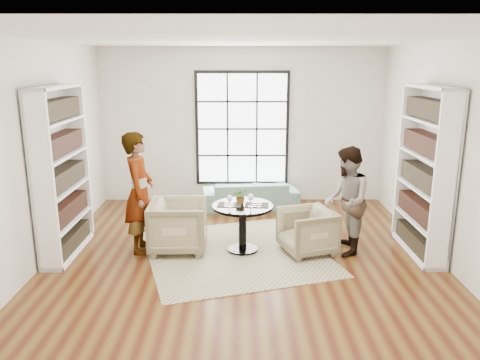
{
  "coord_description": "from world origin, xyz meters",
  "views": [
    {
      "loc": [
        -0.06,
        -6.11,
        2.7
      ],
      "look_at": [
        -0.05,
        0.4,
        1.06
      ],
      "focal_mm": 35.0,
      "sensor_mm": 36.0,
      "label": 1
    }
  ],
  "objects_px": {
    "armchair_left": "(179,226)",
    "person_right": "(346,201)",
    "wine_glass_left": "(230,199)",
    "flower_centerpiece": "(241,196)",
    "person_left": "(139,193)",
    "armchair_right": "(307,231)",
    "sofa": "(250,195)",
    "pedestal_table": "(243,218)",
    "wine_glass_right": "(251,198)"
  },
  "relations": [
    {
      "from": "armchair_left",
      "to": "person_right",
      "type": "bearing_deg",
      "value": -93.75
    },
    {
      "from": "wine_glass_left",
      "to": "flower_centerpiece",
      "type": "bearing_deg",
      "value": 43.99
    },
    {
      "from": "person_left",
      "to": "armchair_right",
      "type": "bearing_deg",
      "value": -94.35
    },
    {
      "from": "person_right",
      "to": "wine_glass_left",
      "type": "relative_size",
      "value": 8.92
    },
    {
      "from": "sofa",
      "to": "person_left",
      "type": "xyz_separation_m",
      "value": [
        -1.65,
        -2.08,
        0.62
      ]
    },
    {
      "from": "armchair_right",
      "to": "pedestal_table",
      "type": "bearing_deg",
      "value": -112.31
    },
    {
      "from": "armchair_left",
      "to": "person_left",
      "type": "relative_size",
      "value": 0.47
    },
    {
      "from": "pedestal_table",
      "to": "armchair_right",
      "type": "relative_size",
      "value": 1.22
    },
    {
      "from": "armchair_left",
      "to": "person_left",
      "type": "xyz_separation_m",
      "value": [
        -0.55,
        0.0,
        0.5
      ]
    },
    {
      "from": "wine_glass_right",
      "to": "flower_centerpiece",
      "type": "height_order",
      "value": "flower_centerpiece"
    },
    {
      "from": "armchair_right",
      "to": "wine_glass_left",
      "type": "height_order",
      "value": "wine_glass_left"
    },
    {
      "from": "pedestal_table",
      "to": "person_right",
      "type": "bearing_deg",
      "value": -2.59
    },
    {
      "from": "armchair_right",
      "to": "person_right",
      "type": "relative_size",
      "value": 0.46
    },
    {
      "from": "sofa",
      "to": "person_left",
      "type": "bearing_deg",
      "value": 45.57
    },
    {
      "from": "armchair_left",
      "to": "person_left",
      "type": "height_order",
      "value": "person_left"
    },
    {
      "from": "person_right",
      "to": "pedestal_table",
      "type": "bearing_deg",
      "value": -85.92
    },
    {
      "from": "person_right",
      "to": "wine_glass_right",
      "type": "xyz_separation_m",
      "value": [
        -1.37,
        -0.03,
        0.06
      ]
    },
    {
      "from": "armchair_right",
      "to": "person_left",
      "type": "xyz_separation_m",
      "value": [
        -2.42,
        0.1,
        0.55
      ]
    },
    {
      "from": "armchair_left",
      "to": "flower_centerpiece",
      "type": "height_order",
      "value": "flower_centerpiece"
    },
    {
      "from": "armchair_right",
      "to": "wine_glass_left",
      "type": "bearing_deg",
      "value": -106.85
    },
    {
      "from": "armchair_left",
      "to": "person_right",
      "type": "height_order",
      "value": "person_right"
    },
    {
      "from": "wine_glass_right",
      "to": "person_left",
      "type": "bearing_deg",
      "value": 175.35
    },
    {
      "from": "sofa",
      "to": "person_left",
      "type": "height_order",
      "value": "person_left"
    },
    {
      "from": "wine_glass_right",
      "to": "armchair_right",
      "type": "bearing_deg",
      "value": 2.29
    },
    {
      "from": "sofa",
      "to": "flower_centerpiece",
      "type": "bearing_deg",
      "value": 78.83
    },
    {
      "from": "pedestal_table",
      "to": "person_right",
      "type": "height_order",
      "value": "person_right"
    },
    {
      "from": "sofa",
      "to": "person_right",
      "type": "height_order",
      "value": "person_right"
    },
    {
      "from": "sofa",
      "to": "armchair_right",
      "type": "distance_m",
      "value": 2.31
    },
    {
      "from": "flower_centerpiece",
      "to": "armchair_right",
      "type": "bearing_deg",
      "value": -7.58
    },
    {
      "from": "wine_glass_right",
      "to": "flower_centerpiece",
      "type": "xyz_separation_m",
      "value": [
        -0.14,
        0.16,
        -0.03
      ]
    },
    {
      "from": "armchair_right",
      "to": "person_left",
      "type": "height_order",
      "value": "person_left"
    },
    {
      "from": "wine_glass_right",
      "to": "wine_glass_left",
      "type": "bearing_deg",
      "value": 178.79
    },
    {
      "from": "armchair_left",
      "to": "person_right",
      "type": "relative_size",
      "value": 0.53
    },
    {
      "from": "sofa",
      "to": "person_left",
      "type": "relative_size",
      "value": 1.01
    },
    {
      "from": "wine_glass_left",
      "to": "armchair_right",
      "type": "bearing_deg",
      "value": 1.36
    },
    {
      "from": "pedestal_table",
      "to": "person_left",
      "type": "height_order",
      "value": "person_left"
    },
    {
      "from": "pedestal_table",
      "to": "wine_glass_right",
      "type": "bearing_deg",
      "value": -41.52
    },
    {
      "from": "person_left",
      "to": "flower_centerpiece",
      "type": "relative_size",
      "value": 7.7
    },
    {
      "from": "pedestal_table",
      "to": "person_right",
      "type": "xyz_separation_m",
      "value": [
        1.48,
        -0.07,
        0.27
      ]
    },
    {
      "from": "sofa",
      "to": "pedestal_table",
      "type": "bearing_deg",
      "value": 79.66
    },
    {
      "from": "sofa",
      "to": "wine_glass_left",
      "type": "xyz_separation_m",
      "value": [
        -0.35,
        -2.2,
        0.57
      ]
    },
    {
      "from": "pedestal_table",
      "to": "sofa",
      "type": "relative_size",
      "value": 0.49
    },
    {
      "from": "pedestal_table",
      "to": "armchair_left",
      "type": "relative_size",
      "value": 1.06
    },
    {
      "from": "person_right",
      "to": "person_left",
      "type": "bearing_deg",
      "value": -85.21
    },
    {
      "from": "person_right",
      "to": "sofa",
      "type": "bearing_deg",
      "value": -142.09
    },
    {
      "from": "sofa",
      "to": "wine_glass_left",
      "type": "bearing_deg",
      "value": 75.11
    },
    {
      "from": "wine_glass_left",
      "to": "armchair_left",
      "type": "bearing_deg",
      "value": 170.68
    },
    {
      "from": "pedestal_table",
      "to": "person_right",
      "type": "relative_size",
      "value": 0.56
    },
    {
      "from": "pedestal_table",
      "to": "wine_glass_right",
      "type": "xyz_separation_m",
      "value": [
        0.11,
        -0.1,
        0.33
      ]
    },
    {
      "from": "person_left",
      "to": "person_right",
      "type": "bearing_deg",
      "value": -93.92
    }
  ]
}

